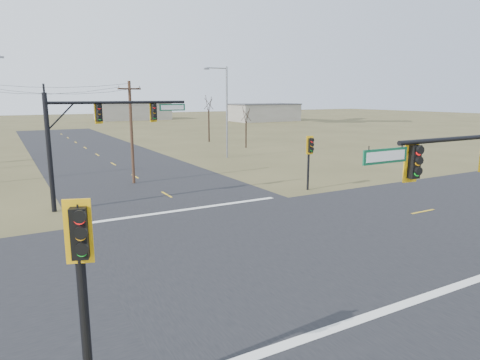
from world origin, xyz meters
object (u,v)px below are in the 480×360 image
Objects in this scene: pedestal_signal_sw at (81,266)px; bare_tree_c at (246,114)px; mast_arm_far at (99,125)px; streetlight_a at (225,107)px; utility_pole_near at (131,131)px; bare_tree_d at (209,103)px; pedestal_signal_ne at (310,150)px.

pedestal_signal_sw is 49.75m from bare_tree_c.
streetlight_a reaches higher than mast_arm_far.
bare_tree_d is at bearing 53.73° from utility_pole_near.
bare_tree_d is (26.86, 50.66, 2.40)m from pedestal_signal_sw.
pedestal_signal_sw is 40.13m from streetlight_a.
utility_pole_near is (7.92, 24.85, 0.71)m from pedestal_signal_sw.
utility_pole_near reaches higher than pedestal_signal_sw.
utility_pole_near is 1.39× the size of bare_tree_c.
pedestal_signal_ne is 24.48m from pedestal_signal_sw.
bare_tree_c is (23.63, 22.41, -0.61)m from mast_arm_far.
pedestal_signal_ne is at bearing -110.18° from bare_tree_c.
bare_tree_c is (27.90, 41.18, 1.01)m from pedestal_signal_sw.
pedestal_signal_ne is 0.51× the size of utility_pole_near.
streetlight_a reaches higher than utility_pole_near.
streetlight_a reaches higher than bare_tree_c.
mast_arm_far is at bearing -121.07° from utility_pole_near.
mast_arm_far is at bearing -138.21° from streetlight_a.
mast_arm_far is 1.10× the size of utility_pole_near.
bare_tree_d is (5.81, 16.56, 0.26)m from streetlight_a.
mast_arm_far is 1.20× the size of bare_tree_d.
pedestal_signal_sw is at bearing -107.68° from utility_pole_near.
pedestal_signal_sw is 0.61× the size of utility_pole_near.
pedestal_signal_sw is at bearing -117.93° from bare_tree_d.
mast_arm_far reaches higher than pedestal_signal_ne.
pedestal_signal_ne is at bearing -98.24° from streetlight_a.
utility_pole_near is 16.12m from streetlight_a.
utility_pole_near is at bearing 37.75° from mast_arm_far.
pedestal_signal_ne is 18.55m from streetlight_a.
bare_tree_d is (22.60, 31.88, 0.78)m from mast_arm_far.
bare_tree_d is at bearing 70.10° from streetlight_a.
bare_tree_d is (18.94, 25.81, 1.68)m from utility_pole_near.
streetlight_a reaches higher than bare_tree_d.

